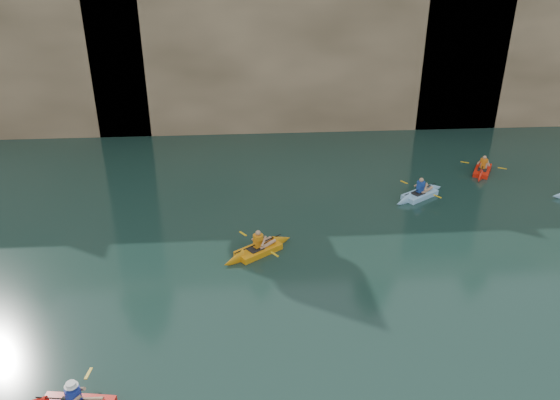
{
  "coord_description": "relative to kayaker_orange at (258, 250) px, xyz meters",
  "views": [
    {
      "loc": [
        -1.59,
        -9.85,
        10.93
      ],
      "look_at": [
        -0.43,
        6.19,
        3.0
      ],
      "focal_mm": 35.0,
      "sensor_mm": 36.0,
      "label": 1
    }
  ],
  "objects": [
    {
      "name": "cliff",
      "position": [
        1.13,
        22.2,
        5.85
      ],
      "size": [
        70.0,
        16.0,
        12.0
      ],
      "primitive_type": "cube",
      "color": "tan",
      "rests_on": "ground"
    },
    {
      "name": "sea_cave_east",
      "position": [
        11.13,
        14.15,
        2.1
      ],
      "size": [
        5.0,
        1.0,
        4.5
      ],
      "primitive_type": "cube",
      "color": "black",
      "rests_on": "ground"
    },
    {
      "name": "kayaker_orange",
      "position": [
        0.0,
        0.0,
        0.0
      ],
      "size": [
        2.99,
        2.42,
        1.2
      ],
      "rotation": [
        0.0,
        0.0,
        0.62
      ],
      "color": "orange",
      "rests_on": "ground"
    },
    {
      "name": "sea_cave_center",
      "position": [
        -2.87,
        14.15,
        1.45
      ],
      "size": [
        3.5,
        1.0,
        3.2
      ],
      "primitive_type": "cube",
      "color": "black",
      "rests_on": "ground"
    },
    {
      "name": "kayaker_red_far",
      "position": [
        11.57,
        6.89,
        -0.01
      ],
      "size": [
        2.1,
        2.98,
        1.12
      ],
      "rotation": [
        0.0,
        0.0,
        1.05
      ],
      "color": "red",
      "rests_on": "ground"
    },
    {
      "name": "kayaker_ltblue_mid",
      "position": [
        7.54,
        4.32,
        -0.0
      ],
      "size": [
        2.99,
        2.31,
        1.18
      ],
      "rotation": [
        0.0,
        0.0,
        0.58
      ],
      "color": "#91C8F3",
      "rests_on": "ground"
    },
    {
      "name": "cliff_slab_center",
      "position": [
        3.13,
        14.8,
        5.55
      ],
      "size": [
        24.0,
        2.4,
        11.4
      ],
      "primitive_type": "cube",
      "color": "tan",
      "rests_on": "ground"
    }
  ]
}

